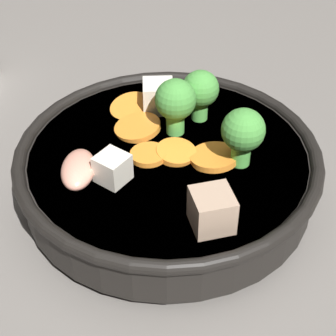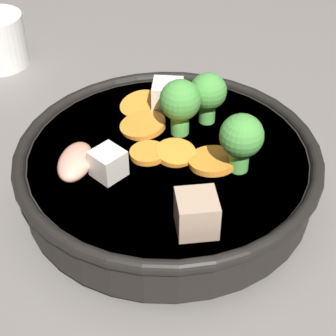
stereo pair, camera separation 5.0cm
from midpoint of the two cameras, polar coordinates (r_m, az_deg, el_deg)
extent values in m
plane|color=slate|center=(0.53, 2.74, -3.03)|extent=(3.00, 3.00, 0.00)
cylinder|color=black|center=(0.52, 2.75, -2.63)|extent=(0.14, 0.14, 0.01)
cylinder|color=black|center=(0.51, 2.84, -0.48)|extent=(0.26, 0.26, 0.04)
torus|color=black|center=(0.49, 2.92, 1.36)|extent=(0.27, 0.27, 0.01)
cylinder|color=brown|center=(0.50, 2.88, 0.34)|extent=(0.25, 0.25, 0.02)
cylinder|color=orange|center=(0.49, 3.69, 1.31)|extent=(0.05, 0.05, 0.01)
cylinder|color=orange|center=(0.49, 0.91, 1.42)|extent=(0.04, 0.04, 0.01)
cylinder|color=orange|center=(0.48, 7.45, 0.33)|extent=(0.06, 0.06, 0.01)
cylinder|color=orange|center=(0.52, 0.20, 4.26)|extent=(0.05, 0.05, 0.01)
cylinder|color=orange|center=(0.55, -0.15, 6.34)|extent=(0.06, 0.06, 0.01)
cylinder|color=#59B84C|center=(0.53, 6.72, 5.61)|extent=(0.02, 0.02, 0.02)
sphere|color=#47933D|center=(0.52, 6.91, 7.66)|extent=(0.03, 0.03, 0.03)
cylinder|color=#59B84C|center=(0.48, 10.31, 0.98)|extent=(0.02, 0.02, 0.02)
sphere|color=#47933D|center=(0.46, 10.65, 3.28)|extent=(0.04, 0.04, 0.04)
cylinder|color=#59B84C|center=(0.51, 4.42, 4.45)|extent=(0.02, 0.02, 0.02)
sphere|color=#47933D|center=(0.50, 4.56, 6.72)|extent=(0.04, 0.04, 0.04)
cube|color=tan|center=(0.42, 6.40, -4.77)|extent=(0.04, 0.04, 0.03)
cube|color=silver|center=(0.46, -3.03, 0.34)|extent=(0.03, 0.03, 0.02)
cube|color=silver|center=(0.54, 2.64, 7.23)|extent=(0.03, 0.03, 0.03)
ellipsoid|color=#EA9E84|center=(0.47, -6.41, 0.52)|extent=(0.05, 0.04, 0.02)
camera|label=1|loc=(0.03, -87.14, 2.40)|focal=60.00mm
camera|label=2|loc=(0.03, 92.86, -2.40)|focal=60.00mm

